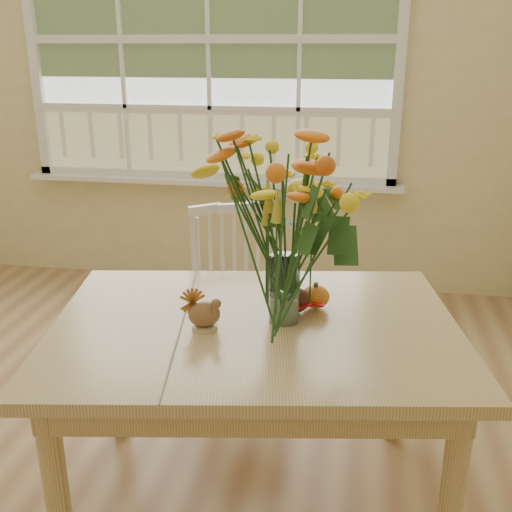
# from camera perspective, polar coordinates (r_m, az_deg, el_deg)

# --- Properties ---
(wall_back) EXTENTS (4.00, 0.02, 2.70)m
(wall_back) POSITION_cam_1_polar(r_m,az_deg,el_deg) (3.84, -4.37, 16.93)
(wall_back) COLOR beige
(wall_back) RESTS_ON floor
(window) EXTENTS (2.42, 0.12, 1.74)m
(window) POSITION_cam_1_polar(r_m,az_deg,el_deg) (3.80, -4.59, 19.63)
(window) COLOR silver
(window) RESTS_ON wall_back
(dining_table) EXTENTS (1.42, 1.11, 0.69)m
(dining_table) POSITION_cam_1_polar(r_m,az_deg,el_deg) (1.96, -0.10, -8.80)
(dining_table) COLOR tan
(dining_table) RESTS_ON floor
(windsor_chair) EXTENTS (0.50, 0.49, 0.85)m
(windsor_chair) POSITION_cam_1_polar(r_m,az_deg,el_deg) (2.65, -1.73, -3.67)
(windsor_chair) COLOR white
(windsor_chair) RESTS_ON floor
(flower_vase) EXTENTS (0.46, 0.46, 0.54)m
(flower_vase) POSITION_cam_1_polar(r_m,az_deg,el_deg) (1.82, 2.83, 3.14)
(flower_vase) COLOR white
(flower_vase) RESTS_ON dining_table
(pumpkin) EXTENTS (0.09, 0.09, 0.07)m
(pumpkin) POSITION_cam_1_polar(r_m,az_deg,el_deg) (2.02, 5.69, -3.97)
(pumpkin) COLOR #CB4E17
(pumpkin) RESTS_ON dining_table
(turkey_figurine) EXTENTS (0.12, 0.10, 0.12)m
(turkey_figurine) POSITION_cam_1_polar(r_m,az_deg,el_deg) (1.86, -4.94, -5.57)
(turkey_figurine) COLOR #CCB78C
(turkey_figurine) RESTS_ON dining_table
(dark_gourd) EXTENTS (0.12, 0.09, 0.08)m
(dark_gourd) POSITION_cam_1_polar(r_m,az_deg,el_deg) (1.97, 3.80, -4.32)
(dark_gourd) COLOR #38160F
(dark_gourd) RESTS_ON dining_table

